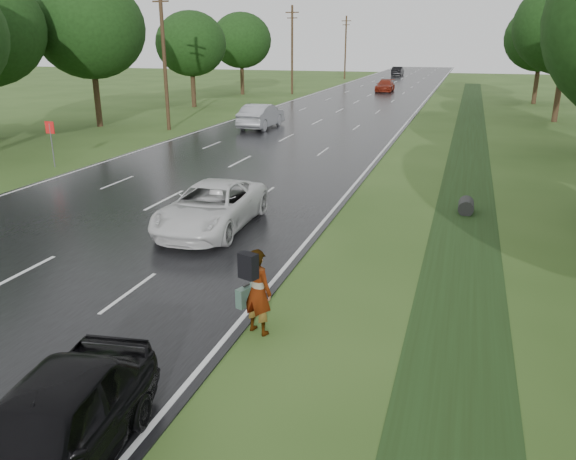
% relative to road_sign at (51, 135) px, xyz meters
% --- Properties ---
extents(ground, '(220.00, 220.00, 0.00)m').
position_rel_road_sign_xyz_m(ground, '(8.50, -12.00, -1.64)').
color(ground, '#304D1B').
rests_on(ground, ground).
extents(road, '(14.00, 180.00, 0.04)m').
position_rel_road_sign_xyz_m(road, '(8.50, 33.00, -1.62)').
color(road, black).
rests_on(road, ground).
extents(edge_stripe_east, '(0.12, 180.00, 0.01)m').
position_rel_road_sign_xyz_m(edge_stripe_east, '(15.25, 33.00, -1.60)').
color(edge_stripe_east, silver).
rests_on(edge_stripe_east, road).
extents(edge_stripe_west, '(0.12, 180.00, 0.01)m').
position_rel_road_sign_xyz_m(edge_stripe_west, '(1.75, 33.00, -1.60)').
color(edge_stripe_west, silver).
rests_on(edge_stripe_west, road).
extents(center_line, '(0.12, 180.00, 0.01)m').
position_rel_road_sign_xyz_m(center_line, '(8.50, 33.00, -1.60)').
color(center_line, silver).
rests_on(center_line, road).
extents(drainage_ditch, '(2.20, 120.00, 0.56)m').
position_rel_road_sign_xyz_m(drainage_ditch, '(20.00, 6.71, -1.61)').
color(drainage_ditch, '#1E3012').
rests_on(drainage_ditch, ground).
extents(road_sign, '(0.50, 0.06, 2.30)m').
position_rel_road_sign_xyz_m(road_sign, '(0.00, 0.00, 0.00)').
color(road_sign, slate).
rests_on(road_sign, ground).
extents(utility_pole_mid, '(1.60, 0.26, 10.00)m').
position_rel_road_sign_xyz_m(utility_pole_mid, '(-0.70, 13.00, 3.55)').
color(utility_pole_mid, '#332815').
rests_on(utility_pole_mid, ground).
extents(utility_pole_far, '(1.60, 0.26, 10.00)m').
position_rel_road_sign_xyz_m(utility_pole_far, '(-0.70, 43.00, 3.55)').
color(utility_pole_far, '#332815').
rests_on(utility_pole_far, ground).
extents(utility_pole_distant, '(1.60, 0.26, 10.00)m').
position_rel_road_sign_xyz_m(utility_pole_distant, '(-0.70, 73.00, 3.55)').
color(utility_pole_distant, '#332815').
rests_on(utility_pole_distant, ground).
extents(tree_east_d, '(8.00, 8.00, 10.76)m').
position_rel_road_sign_xyz_m(tree_east_d, '(26.30, 26.00, 5.51)').
color(tree_east_d, '#332815').
rests_on(tree_east_d, ground).
extents(tree_east_f, '(7.20, 7.20, 9.62)m').
position_rel_road_sign_xyz_m(tree_east_f, '(26.00, 40.00, 4.73)').
color(tree_east_f, '#332815').
rests_on(tree_east_f, ground).
extents(tree_west_c, '(7.80, 7.80, 10.43)m').
position_rel_road_sign_xyz_m(tree_west_c, '(-6.50, 13.00, 5.27)').
color(tree_west_c, '#332815').
rests_on(tree_west_c, ground).
extents(tree_west_d, '(6.60, 6.60, 8.80)m').
position_rel_road_sign_xyz_m(tree_west_d, '(-5.70, 27.00, 4.18)').
color(tree_west_d, '#332815').
rests_on(tree_west_d, ground).
extents(tree_west_f, '(7.00, 7.00, 9.29)m').
position_rel_road_sign_xyz_m(tree_west_f, '(-6.30, 41.00, 4.49)').
color(tree_west_f, '#332815').
rests_on(tree_west_f, ground).
extents(pedestrian, '(0.95, 0.97, 1.95)m').
position_rel_road_sign_xyz_m(pedestrian, '(15.78, -12.85, -0.64)').
color(pedestrian, '#A5998C').
rests_on(pedestrian, ground).
extents(white_pickup, '(2.71, 5.53, 1.51)m').
position_rel_road_sign_xyz_m(white_pickup, '(11.82, -6.64, -0.85)').
color(white_pickup, silver).
rests_on(white_pickup, road).
extents(dark_sedan, '(2.38, 4.68, 1.53)m').
position_rel_road_sign_xyz_m(dark_sedan, '(14.50, -17.82, -0.84)').
color(dark_sedan, black).
rests_on(dark_sedan, road).
extents(silver_sedan, '(1.91, 5.29, 1.73)m').
position_rel_road_sign_xyz_m(silver_sedan, '(5.40, 15.68, -0.73)').
color(silver_sedan, '#96989F').
rests_on(silver_sedan, road).
extents(far_car_red, '(2.07, 5.01, 1.45)m').
position_rel_road_sign_xyz_m(far_car_red, '(9.50, 49.47, -0.88)').
color(far_car_red, maroon).
rests_on(far_car_red, road).
extents(far_car_dark, '(1.78, 5.01, 1.65)m').
position_rel_road_sign_xyz_m(far_car_dark, '(6.79, 83.89, -0.78)').
color(far_car_dark, black).
rests_on(far_car_dark, road).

